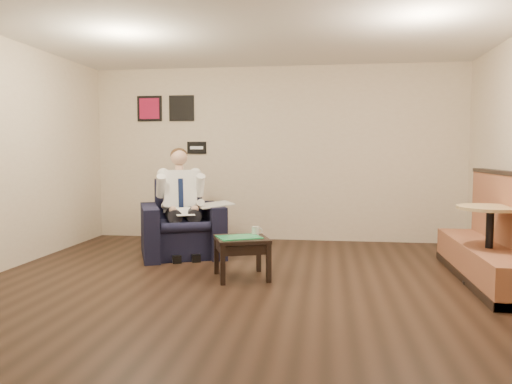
# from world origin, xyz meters

# --- Properties ---
(ground) EXTENTS (6.00, 6.00, 0.00)m
(ground) POSITION_xyz_m (0.00, 0.00, 0.00)
(ground) COLOR black
(ground) RESTS_ON ground
(wall_back) EXTENTS (6.00, 0.02, 2.80)m
(wall_back) POSITION_xyz_m (0.00, 3.00, 1.40)
(wall_back) COLOR #F1E1C5
(wall_back) RESTS_ON ground
(wall_front) EXTENTS (6.00, 0.02, 2.80)m
(wall_front) POSITION_xyz_m (0.00, -3.00, 1.40)
(wall_front) COLOR #F1E1C5
(wall_front) RESTS_ON ground
(ceiling) EXTENTS (6.00, 6.00, 0.02)m
(ceiling) POSITION_xyz_m (0.00, 0.00, 2.80)
(ceiling) COLOR white
(ceiling) RESTS_ON wall_back
(seating_sign) EXTENTS (0.32, 0.02, 0.20)m
(seating_sign) POSITION_xyz_m (-1.30, 2.98, 1.50)
(seating_sign) COLOR black
(seating_sign) RESTS_ON wall_back
(art_print_left) EXTENTS (0.42, 0.03, 0.42)m
(art_print_left) POSITION_xyz_m (-2.10, 2.98, 2.15)
(art_print_left) COLOR #B71644
(art_print_left) RESTS_ON wall_back
(art_print_right) EXTENTS (0.42, 0.03, 0.42)m
(art_print_right) POSITION_xyz_m (-1.55, 2.98, 2.15)
(art_print_right) COLOR black
(art_print_right) RESTS_ON wall_back
(armchair) EXTENTS (1.41, 1.41, 1.04)m
(armchair) POSITION_xyz_m (-1.14, 1.55, 0.52)
(armchair) COLOR black
(armchair) RESTS_ON ground
(seated_man) EXTENTS (1.02, 1.20, 1.42)m
(seated_man) POSITION_xyz_m (-1.09, 1.42, 0.71)
(seated_man) COLOR white
(seated_man) RESTS_ON armchair
(lap_papers) EXTENTS (0.37, 0.41, 0.01)m
(lap_papers) POSITION_xyz_m (-1.04, 1.32, 0.64)
(lap_papers) COLOR white
(lap_papers) RESTS_ON seated_man
(newspaper) EXTENTS (0.65, 0.71, 0.01)m
(newspaper) POSITION_xyz_m (-0.70, 1.61, 0.71)
(newspaper) COLOR silver
(newspaper) RESTS_ON armchair
(side_table) EXTENTS (0.73, 0.73, 0.47)m
(side_table) POSITION_xyz_m (-0.11, 0.43, 0.23)
(side_table) COLOR black
(side_table) RESTS_ON ground
(green_folder) EXTENTS (0.57, 0.51, 0.01)m
(green_folder) POSITION_xyz_m (-0.14, 0.40, 0.47)
(green_folder) COLOR #23AF60
(green_folder) RESTS_ON side_table
(coffee_mug) EXTENTS (0.11, 0.11, 0.10)m
(coffee_mug) POSITION_xyz_m (0.02, 0.61, 0.52)
(coffee_mug) COLOR white
(coffee_mug) RESTS_ON side_table
(smartphone) EXTENTS (0.16, 0.10, 0.01)m
(smartphone) POSITION_xyz_m (-0.12, 0.61, 0.47)
(smartphone) COLOR black
(smartphone) RESTS_ON side_table
(banquette) EXTENTS (0.56, 2.34, 1.19)m
(banquette) POSITION_xyz_m (2.59, 0.70, 0.60)
(banquette) COLOR #97583A
(banquette) RESTS_ON ground
(cafe_table) EXTENTS (0.82, 0.82, 0.85)m
(cafe_table) POSITION_xyz_m (2.56, 0.49, 0.43)
(cafe_table) COLOR tan
(cafe_table) RESTS_ON ground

